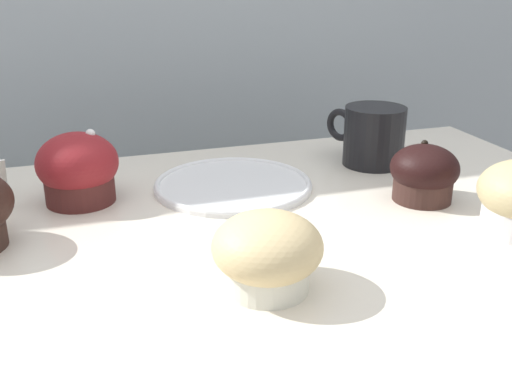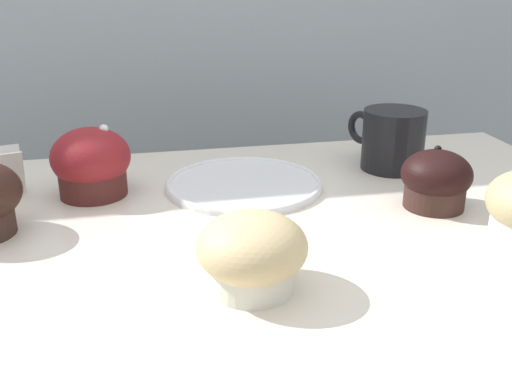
% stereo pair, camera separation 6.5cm
% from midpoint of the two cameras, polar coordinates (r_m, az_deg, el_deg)
% --- Properties ---
extents(wall_back, '(3.20, 0.10, 1.80)m').
position_cam_midpoint_polar(wall_back, '(1.22, -5.69, 7.65)').
color(wall_back, '#A8B2B7').
rests_on(wall_back, ground).
extents(muffin_back_left, '(0.08, 0.08, 0.07)m').
position_cam_midpoint_polar(muffin_back_left, '(0.75, 19.15, 1.04)').
color(muffin_back_left, '#38221D').
rests_on(muffin_back_left, display_counter).
extents(muffin_front_left, '(0.10, 0.10, 0.09)m').
position_cam_midpoint_polar(muffin_front_left, '(0.77, -13.12, 2.64)').
color(muffin_front_left, '#4E211E').
rests_on(muffin_front_left, display_counter).
extents(muffin_front_right, '(0.10, 0.10, 0.07)m').
position_cam_midpoint_polar(muffin_front_right, '(0.53, 3.56, -5.85)').
color(muffin_front_right, white).
rests_on(muffin_front_right, display_counter).
extents(coffee_cup, '(0.09, 0.13, 0.09)m').
position_cam_midpoint_polar(coffee_cup, '(0.88, 14.94, 4.96)').
color(coffee_cup, black).
rests_on(coffee_cup, display_counter).
extents(serving_plate, '(0.21, 0.21, 0.01)m').
position_cam_midpoint_polar(serving_plate, '(0.79, 1.20, 0.76)').
color(serving_plate, white).
rests_on(serving_plate, display_counter).
extents(price_card, '(0.06, 0.05, 0.06)m').
position_cam_midpoint_polar(price_card, '(0.80, -20.95, 1.75)').
color(price_card, white).
rests_on(price_card, display_counter).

